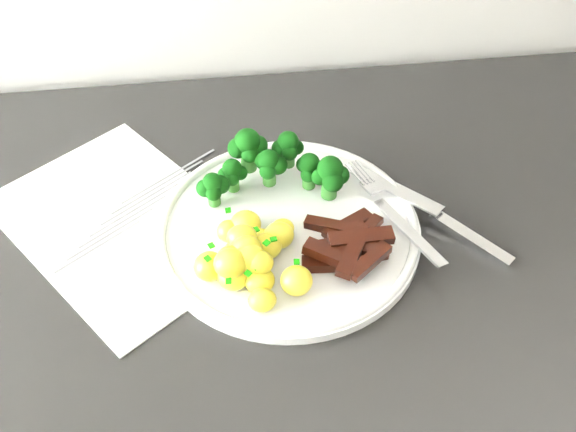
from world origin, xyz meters
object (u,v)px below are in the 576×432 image
at_px(fork, 396,216).
at_px(potatoes, 251,254).
at_px(recipe_paper, 123,223).
at_px(broccoli, 273,164).
at_px(counter, 303,423).
at_px(plate, 288,229).
at_px(beef_strips, 347,246).
at_px(knife, 449,224).

bearing_deg(fork, potatoes, -164.98).
relative_size(recipe_paper, fork, 2.04).
height_order(recipe_paper, broccoli, broccoli).
distance_m(counter, recipe_paper, 0.51).
relative_size(plate, beef_strips, 2.65).
distance_m(recipe_paper, beef_strips, 0.26).
relative_size(potatoes, fork, 0.74).
xyz_separation_m(recipe_paper, knife, (0.37, -0.06, 0.01)).
height_order(plate, knife, knife).
distance_m(plate, potatoes, 0.07).
distance_m(counter, potatoes, 0.50).
xyz_separation_m(counter, fork, (0.10, -0.01, 0.48)).
bearing_deg(counter, potatoes, -143.21).
xyz_separation_m(potatoes, beef_strips, (0.11, 0.00, -0.01)).
bearing_deg(fork, recipe_paper, 171.78).
xyz_separation_m(counter, potatoes, (-0.07, -0.05, 0.49)).
xyz_separation_m(recipe_paper, beef_strips, (0.25, -0.09, 0.02)).
distance_m(recipe_paper, knife, 0.38).
xyz_separation_m(broccoli, potatoes, (-0.04, -0.12, -0.02)).
bearing_deg(counter, knife, -6.48).
relative_size(broccoli, fork, 0.97).
height_order(counter, recipe_paper, recipe_paper).
xyz_separation_m(beef_strips, fork, (0.07, 0.04, -0.00)).
bearing_deg(fork, plate, 177.67).
xyz_separation_m(counter, broccoli, (-0.03, 0.07, 0.51)).
distance_m(counter, plate, 0.47).
relative_size(counter, recipe_paper, 6.64).
height_order(plate, fork, fork).
distance_m(counter, beef_strips, 0.49).
relative_size(counter, fork, 13.51).
bearing_deg(beef_strips, plate, 141.84).
height_order(counter, potatoes, potatoes).
bearing_deg(counter, fork, -4.25).
bearing_deg(fork, beef_strips, -147.57).
height_order(counter, broccoli, broccoli).
height_order(potatoes, beef_strips, potatoes).
bearing_deg(counter, plate, -174.57).
relative_size(counter, beef_strips, 21.60).
height_order(plate, broccoli, broccoli).
bearing_deg(knife, fork, 169.90).
relative_size(fork, knife, 1.02).
bearing_deg(potatoes, plate, 47.51).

